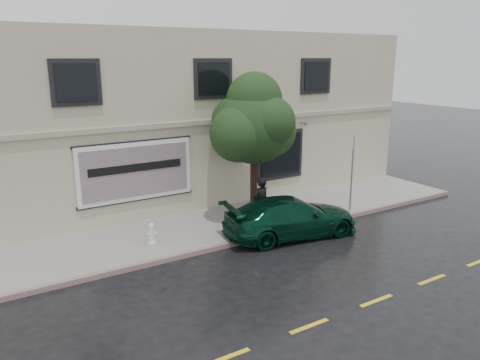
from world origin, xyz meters
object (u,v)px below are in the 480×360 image
pedestrian (261,203)px  fire_hydrant (152,234)px  street_tree (254,126)px  car (291,217)px

pedestrian → fire_hydrant: pedestrian is taller
fire_hydrant → street_tree: bearing=24.9°
pedestrian → street_tree: bearing=-121.4°
pedestrian → fire_hydrant: size_ratio=2.67×
car → fire_hydrant: (-4.45, 1.54, -0.20)m
car → fire_hydrant: bearing=79.9°
car → street_tree: 3.55m
pedestrian → street_tree: (0.54, 1.26, 2.50)m
fire_hydrant → pedestrian: bearing=6.8°
pedestrian → fire_hydrant: bearing=-19.2°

